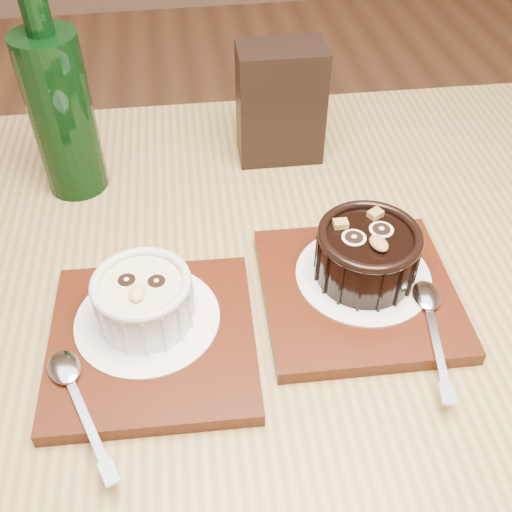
{
  "coord_description": "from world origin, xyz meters",
  "views": [
    {
      "loc": [
        -0.08,
        -0.49,
        1.18
      ],
      "look_at": [
        -0.02,
        -0.12,
        0.81
      ],
      "focal_mm": 42.0,
      "sensor_mm": 36.0,
      "label": 1
    }
  ],
  "objects": [
    {
      "name": "ground",
      "position": [
        0.0,
        0.0,
        0.0
      ],
      "size": [
        5.0,
        5.0,
        0.0
      ],
      "primitive_type": "plane",
      "color": "brown",
      "rests_on": "ground"
    },
    {
      "name": "table",
      "position": [
        -0.01,
        -0.14,
        0.66
      ],
      "size": [
        1.22,
        0.83,
        0.75
      ],
      "rotation": [
        0.0,
        0.0,
        -0.03
      ],
      "color": "olive",
      "rests_on": "ground"
    },
    {
      "name": "tray_left",
      "position": [
        -0.12,
        -0.15,
        0.76
      ],
      "size": [
        0.19,
        0.19,
        0.01
      ],
      "primitive_type": "cube",
      "rotation": [
        0.0,
        0.0,
        -0.05
      ],
      "color": "#44190B",
      "rests_on": "table"
    },
    {
      "name": "doily_left",
      "position": [
        -0.12,
        -0.13,
        0.77
      ],
      "size": [
        0.13,
        0.13,
        0.0
      ],
      "primitive_type": "cylinder",
      "color": "white",
      "rests_on": "tray_left"
    },
    {
      "name": "ramekin_white",
      "position": [
        -0.12,
        -0.13,
        0.79
      ],
      "size": [
        0.09,
        0.09,
        0.05
      ],
      "rotation": [
        0.0,
        0.0,
        -0.21
      ],
      "color": "silver",
      "rests_on": "doily_left"
    },
    {
      "name": "spoon_left",
      "position": [
        -0.18,
        -0.21,
        0.77
      ],
      "size": [
        0.07,
        0.13,
        0.01
      ],
      "primitive_type": null,
      "rotation": [
        0.0,
        0.0,
        0.38
      ],
      "color": "white",
      "rests_on": "tray_left"
    },
    {
      "name": "tray_right",
      "position": [
        0.07,
        -0.12,
        0.76
      ],
      "size": [
        0.19,
        0.19,
        0.01
      ],
      "primitive_type": "cube",
      "rotation": [
        0.0,
        0.0,
        -0.04
      ],
      "color": "#44190B",
      "rests_on": "table"
    },
    {
      "name": "doily_right",
      "position": [
        0.08,
        -0.11,
        0.77
      ],
      "size": [
        0.13,
        0.13,
        0.0
      ],
      "primitive_type": "cylinder",
      "color": "white",
      "rests_on": "tray_right"
    },
    {
      "name": "ramekin_dark",
      "position": [
        0.08,
        -0.11,
        0.8
      ],
      "size": [
        0.1,
        0.1,
        0.06
      ],
      "rotation": [
        0.0,
        0.0,
        0.24
      ],
      "color": "black",
      "rests_on": "doily_right"
    },
    {
      "name": "spoon_right",
      "position": [
        0.13,
        -0.18,
        0.77
      ],
      "size": [
        0.05,
        0.14,
        0.01
      ],
      "primitive_type": null,
      "rotation": [
        0.0,
        0.0,
        -0.19
      ],
      "color": "white",
      "rests_on": "tray_right"
    },
    {
      "name": "condiment_stand",
      "position": [
        0.04,
        0.13,
        0.82
      ],
      "size": [
        0.1,
        0.06,
        0.14
      ],
      "primitive_type": "cube",
      "rotation": [
        0.0,
        0.0,
        -0.03
      ],
      "color": "black",
      "rests_on": "table"
    },
    {
      "name": "green_bottle",
      "position": [
        -0.2,
        0.1,
        0.85
      ],
      "size": [
        0.07,
        0.07,
        0.26
      ],
      "color": "black",
      "rests_on": "table"
    }
  ]
}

